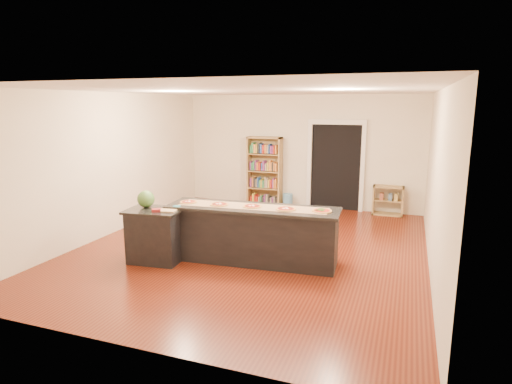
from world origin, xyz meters
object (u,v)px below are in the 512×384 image
(side_counter, at_px, (156,235))
(bookshelf, at_px, (264,171))
(kitchen_island, at_px, (252,234))
(low_shelf, at_px, (388,200))
(waste_bin, at_px, (288,201))
(watermelon, at_px, (146,199))

(side_counter, distance_m, bookshelf, 4.50)
(kitchen_island, height_order, low_shelf, kitchen_island)
(bookshelf, distance_m, waste_bin, 0.96)
(bookshelf, xyz_separation_m, low_shelf, (3.07, 0.01, -0.53))
(kitchen_island, bearing_deg, watermelon, -169.25)
(side_counter, xyz_separation_m, watermelon, (-0.20, 0.08, 0.58))
(side_counter, xyz_separation_m, low_shelf, (3.45, 4.47, -0.10))
(side_counter, distance_m, waste_bin, 4.53)
(side_counter, xyz_separation_m, bookshelf, (0.39, 4.46, 0.43))
(kitchen_island, bearing_deg, waste_bin, 92.77)
(bookshelf, bearing_deg, watermelon, -97.68)
(kitchen_island, distance_m, low_shelf, 4.39)
(low_shelf, bearing_deg, waste_bin, -178.42)
(bookshelf, height_order, watermelon, bookshelf)
(kitchen_island, xyz_separation_m, watermelon, (-1.71, -0.46, 0.56))
(bookshelf, bearing_deg, side_counter, -94.98)
(bookshelf, bearing_deg, low_shelf, 0.14)
(kitchen_island, relative_size, side_counter, 3.15)
(kitchen_island, distance_m, waste_bin, 3.91)
(kitchen_island, distance_m, side_counter, 1.60)
(bookshelf, distance_m, watermelon, 4.43)
(bookshelf, bearing_deg, kitchen_island, -74.09)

